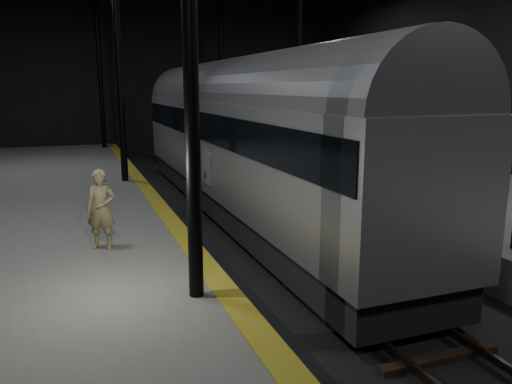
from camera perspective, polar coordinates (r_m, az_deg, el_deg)
ground at (r=14.32m, az=4.43°, el=-7.19°), size 44.00×44.00×0.00m
platform_right at (r=18.51m, az=26.06°, el=-2.37°), size 9.00×43.80×1.00m
tactile_strip at (r=13.04m, az=-8.63°, el=-4.59°), size 0.50×43.80×0.01m
track at (r=14.30m, az=4.43°, el=-6.93°), size 2.40×43.00×0.24m
train at (r=17.97m, az=-1.74°, el=6.88°), size 3.11×20.81×5.56m
woman at (r=12.01m, az=-17.28°, el=-1.88°), size 0.79×0.67×1.85m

